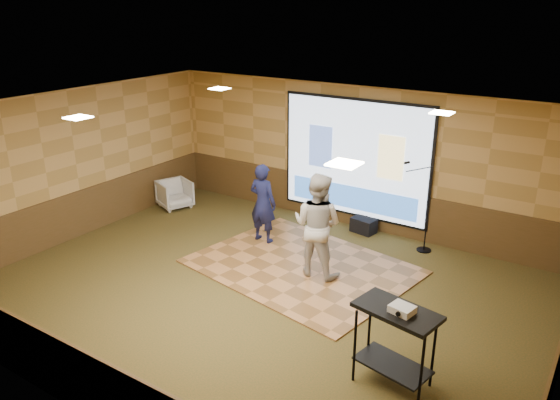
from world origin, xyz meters
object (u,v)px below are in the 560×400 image
Objects in this scene: projector_screen at (355,160)px; player_right at (317,225)px; banquet_chair at (175,194)px; mic_stand at (423,227)px; player_left at (263,203)px; projector at (402,309)px; dance_floor at (302,266)px; av_table at (395,331)px; duffel_bag at (364,225)px.

player_right is at bearing -78.80° from projector_screen.
mic_stand is at bearing -58.96° from banquet_chair.
player_left is at bearing -136.54° from mic_stand.
player_left is 5.81× the size of projector.
dance_floor is at bearing -17.30° from player_right.
dance_floor is 2.02× the size of player_right.
av_table is at bearing -58.06° from mic_stand.
player_right is 1.71× the size of av_table.
projector_screen reaches higher than banquet_chair.
av_table is 0.36m from projector.
projector_screen reaches higher than duffel_bag.
projector reaches higher than av_table.
projector_screen is at bearing 92.79° from dance_floor.
player_left is 0.92× the size of mic_stand.
duffel_bag is at bearing 119.26° from av_table.
player_right is at bearing -81.97° from banquet_chair.
dance_floor is 5.26× the size of banquet_chair.
banquet_chair is (-4.44, 1.10, -0.63)m from player_right.
player_left is 3.24× the size of duffel_bag.
player_left is 2.93m from banquet_chair.
projector_screen is 12.03× the size of projector.
player_right is at bearing -15.05° from dance_floor.
projector_screen is 2.48m from player_right.
av_table reaches higher than duffel_bag.
duffel_bag is (0.26, 2.08, 0.14)m from dance_floor.
projector_screen is 0.88× the size of dance_floor.
av_table is 3.93× the size of projector.
duffel_bag is (-2.36, 4.20, -0.63)m from av_table.
projector is at bearing -93.10° from banquet_chair.
dance_floor is 2.10m from duffel_bag.
projector is at bearing 136.29° from player_right.
player_left reaches higher than av_table.
banquet_chair is (-2.84, 0.46, -0.50)m from player_left.
av_table is (3.85, -2.66, -0.05)m from player_left.
banquet_chair is 4.48m from duffel_bag.
projector is (0.07, -0.04, 0.35)m from av_table.
mic_stand reaches higher than banquet_chair.
player_left is at bearing 156.38° from dance_floor.
player_left is at bearing -24.02° from player_right.
player_right is (1.59, -0.64, 0.13)m from player_left.
dance_floor is 2.15× the size of mic_stand.
av_table is at bearing 135.88° from player_right.
dance_floor is 2.52m from mic_stand.
av_table is at bearing 145.03° from player_left.
projector is 4.26m from mic_stand.
player_right is 2.60× the size of banquet_chair.
banquet_chair is at bearing -16.14° from player_right.
projector is at bearing -38.71° from dance_floor.
dance_floor is 3.63m from projector.
player_right is 2.39m from mic_stand.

